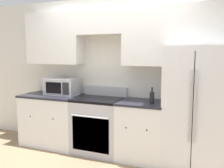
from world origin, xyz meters
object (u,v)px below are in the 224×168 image
microwave (62,87)px  bottle (152,97)px  oven_range (99,125)px  refrigerator (195,107)px

microwave → bottle: bearing=-5.6°
oven_range → bottle: 1.07m
oven_range → refrigerator: bearing=2.5°
bottle → microwave: bearing=174.4°
refrigerator → microwave: size_ratio=3.14×
oven_range → refrigerator: (1.51, 0.07, 0.42)m
refrigerator → bottle: refrigerator is taller
oven_range → bottle: bearing=-5.8°
bottle → oven_range: bearing=174.2°
oven_range → bottle: size_ratio=4.41×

